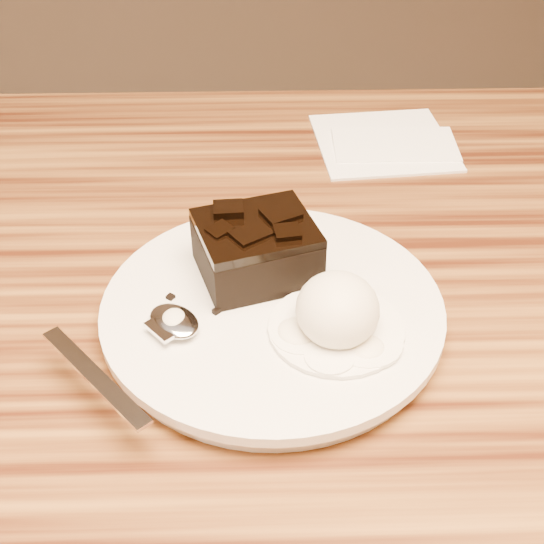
{
  "coord_description": "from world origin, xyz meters",
  "views": [
    {
      "loc": [
        0.06,
        -0.39,
        1.11
      ],
      "look_at": [
        0.07,
        0.02,
        0.79
      ],
      "focal_mm": 49.17,
      "sensor_mm": 36.0,
      "label": 1
    }
  ],
  "objects_px": {
    "ice_cream_scoop": "(338,309)",
    "brownie": "(256,252)",
    "spoon": "(174,323)",
    "napkin": "(383,141)",
    "plate": "(272,314)"
  },
  "relations": [
    {
      "from": "ice_cream_scoop",
      "to": "spoon",
      "type": "relative_size",
      "value": 0.36
    },
    {
      "from": "ice_cream_scoop",
      "to": "spoon",
      "type": "height_order",
      "value": "ice_cream_scoop"
    },
    {
      "from": "ice_cream_scoop",
      "to": "napkin",
      "type": "relative_size",
      "value": 0.46
    },
    {
      "from": "ice_cream_scoop",
      "to": "napkin",
      "type": "xyz_separation_m",
      "value": [
        0.08,
        0.3,
        -0.04
      ]
    },
    {
      "from": "plate",
      "to": "napkin",
      "type": "xyz_separation_m",
      "value": [
        0.12,
        0.27,
        -0.01
      ]
    },
    {
      "from": "napkin",
      "to": "brownie",
      "type": "bearing_deg",
      "value": -119.26
    },
    {
      "from": "ice_cream_scoop",
      "to": "brownie",
      "type": "bearing_deg",
      "value": 129.28
    },
    {
      "from": "spoon",
      "to": "ice_cream_scoop",
      "type": "bearing_deg",
      "value": -44.11
    },
    {
      "from": "spoon",
      "to": "napkin",
      "type": "xyz_separation_m",
      "value": [
        0.19,
        0.29,
        -0.02
      ]
    },
    {
      "from": "brownie",
      "to": "ice_cream_scoop",
      "type": "height_order",
      "value": "ice_cream_scoop"
    },
    {
      "from": "brownie",
      "to": "spoon",
      "type": "height_order",
      "value": "brownie"
    },
    {
      "from": "plate",
      "to": "napkin",
      "type": "relative_size",
      "value": 1.86
    },
    {
      "from": "brownie",
      "to": "ice_cream_scoop",
      "type": "distance_m",
      "value": 0.08
    },
    {
      "from": "brownie",
      "to": "spoon",
      "type": "xyz_separation_m",
      "value": [
        -0.06,
        -0.06,
        -0.01
      ]
    },
    {
      "from": "napkin",
      "to": "spoon",
      "type": "bearing_deg",
      "value": -122.63
    }
  ]
}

